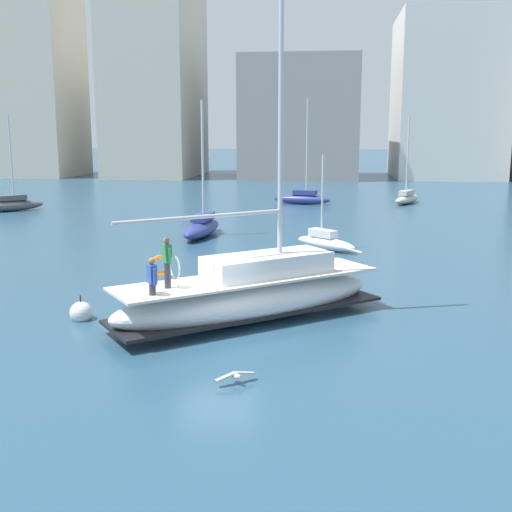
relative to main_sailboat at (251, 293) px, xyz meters
name	(u,v)px	position (x,y,z in m)	size (l,w,h in m)	color
ground_plane	(217,335)	(-0.85, -1.71, -0.92)	(400.00, 400.00, 0.00)	#284C66
main_sailboat	(251,293)	(0.00, 0.00, 0.00)	(9.06, 7.77, 14.29)	silver
moored_sloop_near	(325,241)	(2.32, 13.29, -0.48)	(3.61, 3.45, 4.97)	white
moored_sloop_far	(407,198)	(9.10, 35.87, -0.39)	(3.09, 4.67, 7.47)	#B7B2A8
moored_cutter_left	(202,227)	(-5.03, 16.71, -0.32)	(1.85, 5.82, 7.95)	navy
moored_cutter_right	(10,204)	(-22.36, 26.88, -0.36)	(4.75, 4.37, 7.40)	#4C4C51
moored_ketch_distant	(302,197)	(0.15, 34.46, -0.34)	(5.12, 2.22, 8.83)	navy
seagull	(235,375)	(0.29, -5.49, -0.69)	(0.95, 0.75, 0.17)	silver
mooring_buoy	(81,313)	(-5.66, -0.58, -0.69)	(0.76, 0.76, 0.98)	silver
waterfront_buildings	(297,96)	(-2.18, 67.29, 9.73)	(82.74, 20.14, 27.54)	beige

